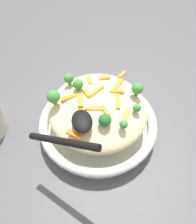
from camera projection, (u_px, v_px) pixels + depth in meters
ground_plane at (98, 129)px, 0.53m from camera, size 2.40×2.40×0.00m
serving_bowl at (98, 123)px, 0.51m from camera, size 0.29×0.29×0.05m
pasta_mound at (98, 109)px, 0.47m from camera, size 0.23×0.22×0.07m
carrot_piece_0 at (74, 134)px, 0.39m from camera, size 0.03×0.03×0.01m
carrot_piece_1 at (95, 109)px, 0.42m from camera, size 0.02×0.04×0.01m
carrot_piece_2 at (69, 97)px, 0.44m from camera, size 0.02×0.04×0.01m
carrot_piece_3 at (105, 78)px, 0.49m from camera, size 0.01×0.03×0.01m
carrot_piece_4 at (80, 116)px, 0.41m from camera, size 0.02×0.03×0.01m
carrot_piece_5 at (97, 91)px, 0.45m from camera, size 0.03×0.04×0.01m
carrot_piece_6 at (105, 111)px, 0.42m from camera, size 0.03×0.02×0.01m
carrot_piece_7 at (87, 94)px, 0.45m from camera, size 0.03×0.02×0.01m
carrot_piece_8 at (126, 116)px, 0.41m from camera, size 0.04×0.03×0.01m
carrot_piece_9 at (117, 92)px, 0.45m from camera, size 0.02×0.03×0.01m
carrot_piece_10 at (90, 80)px, 0.48m from camera, size 0.03×0.01×0.01m
carrot_piece_11 at (122, 75)px, 0.49m from camera, size 0.02×0.02×0.01m
carrot_piece_12 at (118, 84)px, 0.47m from camera, size 0.04×0.03×0.01m
carrot_piece_13 at (117, 101)px, 0.43m from camera, size 0.04×0.02×0.01m
carrot_piece_14 at (80, 100)px, 0.43m from camera, size 0.04×0.01×0.01m
broccoli_floret_0 at (124, 124)px, 0.39m from camera, size 0.02×0.02×0.02m
broccoli_floret_1 at (69, 79)px, 0.46m from camera, size 0.02×0.02×0.03m
broccoli_floret_2 at (54, 97)px, 0.42m from camera, size 0.03×0.03×0.03m
broccoli_floret_3 at (103, 121)px, 0.39m from camera, size 0.03×0.03×0.03m
broccoli_floret_4 at (78, 84)px, 0.45m from camera, size 0.02×0.02×0.03m
broccoli_floret_5 at (137, 89)px, 0.44m from camera, size 0.03×0.03×0.03m
broccoli_floret_6 at (137, 108)px, 0.42m from camera, size 0.02×0.02×0.02m
serving_spoon at (76, 127)px, 0.37m from camera, size 0.13×0.12×0.07m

